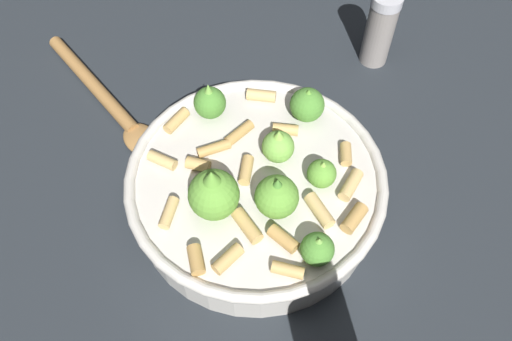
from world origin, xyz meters
TOP-DOWN VIEW (x-y plane):
  - ground_plane at (0.00, 0.00)m, footprint 2.40×2.40m
  - cooking_pan at (0.00, 0.00)m, footprint 0.25×0.25m
  - pepper_shaker at (-0.25, 0.07)m, footprint 0.04×0.04m
  - wooden_spoon at (-0.07, -0.21)m, footprint 0.14×0.21m

SIDE VIEW (x-z plane):
  - ground_plane at x=0.00m, z-range 0.00..0.00m
  - wooden_spoon at x=-0.07m, z-range 0.00..0.02m
  - cooking_pan at x=0.00m, z-range -0.02..0.09m
  - pepper_shaker at x=-0.25m, z-range 0.00..0.10m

